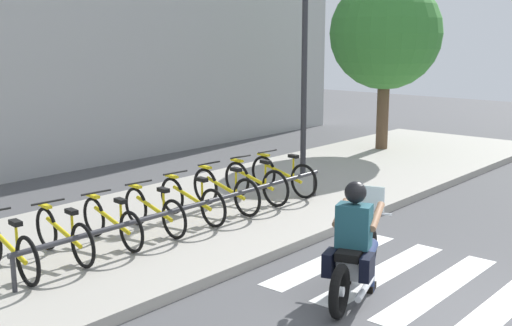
# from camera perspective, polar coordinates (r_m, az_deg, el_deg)

# --- Properties ---
(sidewalk) EXTENTS (24.00, 4.40, 0.15)m
(sidewalk) POSITION_cam_1_polar(r_m,az_deg,el_deg) (10.42, -9.00, -5.84)
(sidewalk) COLOR #A8A399
(sidewalk) RESTS_ON ground
(crosswalk_stripe_2) EXTENTS (2.80, 0.40, 0.01)m
(crosswalk_stripe_2) POSITION_cam_1_polar(r_m,az_deg,el_deg) (8.30, 20.88, -11.56)
(crosswalk_stripe_2) COLOR white
(crosswalk_stripe_2) RESTS_ON ground
(crosswalk_stripe_3) EXTENTS (2.80, 0.40, 0.01)m
(crosswalk_stripe_3) POSITION_cam_1_polar(r_m,az_deg,el_deg) (8.57, 15.78, -10.50)
(crosswalk_stripe_3) COLOR white
(crosswalk_stripe_3) RESTS_ON ground
(crosswalk_stripe_4) EXTENTS (2.80, 0.40, 0.01)m
(crosswalk_stripe_4) POSITION_cam_1_polar(r_m,az_deg,el_deg) (8.90, 11.05, -9.43)
(crosswalk_stripe_4) COLOR white
(crosswalk_stripe_4) RESTS_ON ground
(crosswalk_stripe_5) EXTENTS (2.80, 0.40, 0.01)m
(crosswalk_stripe_5) POSITION_cam_1_polar(r_m,az_deg,el_deg) (9.29, 6.73, -8.39)
(crosswalk_stripe_5) COLOR white
(crosswalk_stripe_5) RESTS_ON ground
(motorcycle) EXTENTS (2.05, 0.92, 1.21)m
(motorcycle) POSITION_cam_1_polar(r_m,az_deg,el_deg) (8.05, 8.79, -8.20)
(motorcycle) COLOR black
(motorcycle) RESTS_ON ground
(rider) EXTENTS (0.74, 0.67, 1.43)m
(rider) POSITION_cam_1_polar(r_m,az_deg,el_deg) (7.87, 8.71, -5.87)
(rider) COLOR #1E4C59
(rider) RESTS_ON ground
(bicycle_0) EXTENTS (0.48, 1.71, 0.76)m
(bicycle_0) POSITION_cam_1_polar(r_m,az_deg,el_deg) (8.72, -20.91, -7.00)
(bicycle_0) COLOR black
(bicycle_0) RESTS_ON sidewalk
(bicycle_1) EXTENTS (0.48, 1.62, 0.73)m
(bicycle_1) POSITION_cam_1_polar(r_m,az_deg,el_deg) (9.10, -16.54, -6.03)
(bicycle_1) COLOR black
(bicycle_1) RESTS_ON sidewalk
(bicycle_2) EXTENTS (0.48, 1.60, 0.72)m
(bicycle_2) POSITION_cam_1_polar(r_m,az_deg,el_deg) (9.52, -12.55, -5.08)
(bicycle_2) COLOR black
(bicycle_2) RESTS_ON sidewalk
(bicycle_3) EXTENTS (0.48, 1.60, 0.73)m
(bicycle_3) POSITION_cam_1_polar(r_m,az_deg,el_deg) (9.99, -8.94, -4.14)
(bicycle_3) COLOR black
(bicycle_3) RESTS_ON sidewalk
(bicycle_4) EXTENTS (0.48, 1.69, 0.75)m
(bicycle_4) POSITION_cam_1_polar(r_m,az_deg,el_deg) (10.50, -5.67, -3.25)
(bicycle_4) COLOR black
(bicycle_4) RESTS_ON sidewalk
(bicycle_5) EXTENTS (0.48, 1.73, 0.79)m
(bicycle_5) POSITION_cam_1_polar(r_m,az_deg,el_deg) (11.03, -2.71, -2.41)
(bicycle_5) COLOR black
(bicycle_5) RESTS_ON sidewalk
(bicycle_6) EXTENTS (0.48, 1.65, 0.79)m
(bicycle_6) POSITION_cam_1_polar(r_m,az_deg,el_deg) (11.60, -0.04, -1.70)
(bicycle_6) COLOR black
(bicycle_6) RESTS_ON sidewalk
(bicycle_7) EXTENTS (0.48, 1.70, 0.78)m
(bicycle_7) POSITION_cam_1_polar(r_m,az_deg,el_deg) (12.20, 2.37, -1.08)
(bicycle_7) COLOR black
(bicycle_7) RESTS_ON sidewalk
(bike_rack) EXTENTS (6.12, 0.07, 0.49)m
(bike_rack) POSITION_cam_1_polar(r_m,az_deg,el_deg) (9.82, -5.10, -3.76)
(bike_rack) COLOR #333338
(bike_rack) RESTS_ON sidewalk
(street_lamp) EXTENTS (0.28, 0.28, 4.19)m
(street_lamp) POSITION_cam_1_polar(r_m,az_deg,el_deg) (13.55, 4.27, 8.87)
(street_lamp) COLOR #2D2D33
(street_lamp) RESTS_ON ground
(tree_near_rack) EXTENTS (2.85, 2.85, 4.55)m
(tree_near_rack) POSITION_cam_1_polar(r_m,az_deg,el_deg) (17.11, 11.32, 11.05)
(tree_near_rack) COLOR brown
(tree_near_rack) RESTS_ON ground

